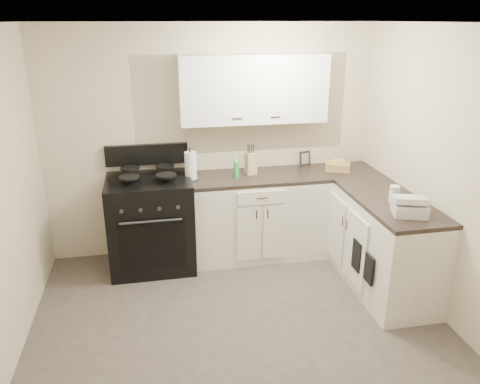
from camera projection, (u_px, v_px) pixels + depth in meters
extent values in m
plane|color=#473F38|center=(245.00, 341.00, 3.91)|extent=(3.60, 3.60, 0.00)
plane|color=white|center=(246.00, 23.00, 3.04)|extent=(3.60, 3.60, 0.00)
plane|color=beige|center=(212.00, 143.00, 5.13)|extent=(3.60, 0.00, 3.60)
plane|color=beige|center=(462.00, 186.00, 3.80)|extent=(0.00, 3.60, 3.60)
plane|color=beige|center=(340.00, 368.00, 1.81)|extent=(3.60, 0.00, 3.60)
cube|color=white|center=(255.00, 217.00, 5.21)|extent=(1.55, 0.60, 0.90)
cube|color=white|center=(371.00, 234.00, 4.80)|extent=(0.60, 1.90, 0.90)
cube|color=black|center=(256.00, 177.00, 5.04)|extent=(1.55, 0.60, 0.04)
cube|color=black|center=(376.00, 191.00, 4.64)|extent=(0.60, 1.90, 0.04)
cube|color=white|center=(253.00, 89.00, 4.86)|extent=(1.55, 0.30, 0.70)
cube|color=black|center=(152.00, 225.00, 4.97)|extent=(0.87, 0.74, 1.05)
cube|color=#D4BC82|center=(251.00, 164.00, 5.04)|extent=(0.13, 0.12, 0.24)
cylinder|color=white|center=(191.00, 166.00, 4.86)|extent=(0.15, 0.15, 0.30)
cylinder|color=green|center=(236.00, 170.00, 4.94)|extent=(0.06, 0.06, 0.18)
cube|color=black|center=(305.00, 158.00, 5.36)|extent=(0.14, 0.07, 0.17)
cube|color=tan|center=(338.00, 167.00, 5.19)|extent=(0.31, 0.27, 0.09)
cube|color=silver|center=(409.00, 209.00, 4.02)|extent=(0.34, 0.33, 0.10)
cylinder|color=silver|center=(394.00, 194.00, 4.28)|extent=(0.12, 0.12, 0.15)
cube|color=black|center=(369.00, 269.00, 4.17)|extent=(0.02, 0.15, 0.27)
cube|color=black|center=(357.00, 256.00, 4.41)|extent=(0.02, 0.17, 0.30)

